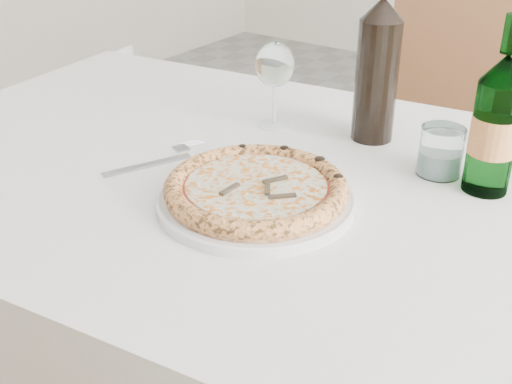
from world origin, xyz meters
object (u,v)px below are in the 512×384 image
plate (256,199)px  wine_glass (275,67)px  tumbler (440,154)px  beer_bottle (496,125)px  dining_table (291,224)px  pizza (256,188)px  chair_far (458,145)px  wine_bottle (377,68)px

plate → wine_glass: size_ratio=1.84×
tumbler → plate: bearing=-125.3°
beer_bottle → dining_table: bearing=-151.1°
pizza → wine_glass: size_ratio=1.68×
plate → tumbler: size_ratio=3.74×
chair_far → pizza: size_ratio=3.41×
pizza → beer_bottle: (0.26, 0.24, 0.08)m
beer_bottle → chair_far: bearing=110.5°
wine_glass → plate: bearing=-60.7°
chair_far → wine_glass: chair_far is taller
plate → beer_bottle: 0.37m
wine_glass → chair_far: bearing=75.0°
wine_glass → beer_bottle: beer_bottle is taller
chair_far → wine_glass: bearing=-105.0°
dining_table → beer_bottle: (0.26, 0.14, 0.19)m
dining_table → beer_bottle: beer_bottle is taller
chair_far → beer_bottle: (0.25, -0.66, 0.33)m
dining_table → wine_glass: wine_glass is taller
tumbler → beer_bottle: bearing=-8.7°
plate → wine_glass: 0.33m
chair_far → plate: bearing=-91.0°
dining_table → chair_far: bearing=88.8°
wine_glass → beer_bottle: (0.41, -0.03, -0.01)m
dining_table → wine_bottle: (0.03, 0.23, 0.22)m
chair_far → dining_table: bearing=-91.2°
chair_far → pizza: (-0.02, -0.90, 0.25)m
dining_table → pizza: (-0.00, -0.10, 0.11)m
wine_glass → wine_bottle: (0.18, 0.05, 0.02)m
pizza → beer_bottle: beer_bottle is taller
dining_table → pizza: bearing=-90.0°
chair_far → wine_bottle: (0.01, -0.57, 0.35)m
pizza → tumbler: 0.31m
dining_table → tumbler: 0.27m
chair_far → tumbler: (0.17, -0.64, 0.26)m
tumbler → chair_far: bearing=104.5°
dining_table → tumbler: size_ratio=20.21×
dining_table → plate: plate is taller
dining_table → chair_far: size_ratio=1.73×
dining_table → plate: bearing=-90.0°
wine_glass → tumbler: (0.33, -0.02, -0.08)m
wine_glass → wine_bottle: 0.19m
pizza → wine_glass: 0.32m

